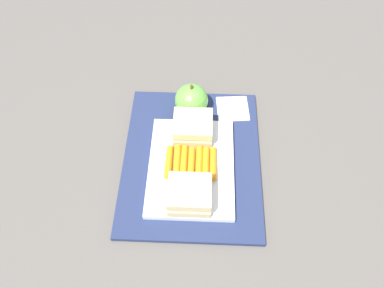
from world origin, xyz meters
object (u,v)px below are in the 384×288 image
(carrot_sticks_bundle, at_px, (191,163))
(apple, at_px, (191,100))
(food_tray, at_px, (191,167))
(sandwich_half_right, at_px, (193,127))
(paper_napkin, at_px, (233,109))
(sandwich_half_left, at_px, (190,195))

(carrot_sticks_bundle, distance_m, apple, 0.15)
(food_tray, xyz_separation_m, sandwich_half_right, (0.08, 0.00, 0.03))
(food_tray, distance_m, carrot_sticks_bundle, 0.01)
(apple, distance_m, paper_napkin, 0.10)
(food_tray, distance_m, apple, 0.15)
(sandwich_half_left, distance_m, apple, 0.23)
(sandwich_half_right, xyz_separation_m, carrot_sticks_bundle, (-0.08, 0.00, -0.02))
(apple, bearing_deg, sandwich_half_left, -178.60)
(carrot_sticks_bundle, height_order, paper_napkin, carrot_sticks_bundle)
(carrot_sticks_bundle, bearing_deg, sandwich_half_right, -0.04)
(sandwich_half_left, bearing_deg, food_tray, 0.00)
(sandwich_half_left, height_order, apple, apple)
(sandwich_half_right, relative_size, paper_napkin, 1.14)
(sandwich_half_left, xyz_separation_m, apple, (0.23, 0.01, 0.00))
(sandwich_half_right, distance_m, carrot_sticks_bundle, 0.08)
(paper_napkin, bearing_deg, apple, 95.98)
(food_tray, relative_size, apple, 2.74)
(sandwich_half_right, bearing_deg, food_tray, 180.00)
(sandwich_half_right, distance_m, paper_napkin, 0.12)
(sandwich_half_right, height_order, apple, apple)
(apple, xyz_separation_m, paper_napkin, (0.01, -0.09, -0.03))
(carrot_sticks_bundle, bearing_deg, food_tray, -167.58)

